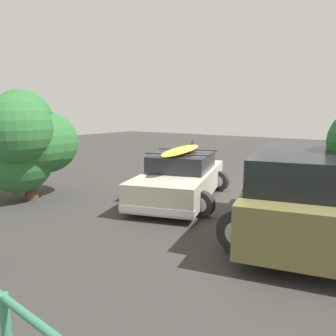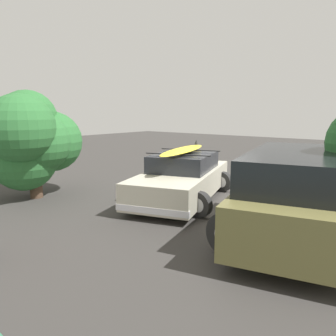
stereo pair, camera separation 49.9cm
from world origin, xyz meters
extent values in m
cube|color=#383533|center=(0.00, 0.00, -0.01)|extent=(44.00, 44.00, 0.02)
cube|color=#B7B29E|center=(0.34, 0.44, 0.48)|extent=(2.88, 4.49, 0.64)
cube|color=#23262B|center=(0.39, 0.28, 1.02)|extent=(2.01, 2.36, 0.44)
cube|color=silver|center=(-0.29, 2.38, 0.28)|extent=(1.64, 0.62, 0.14)
cube|color=silver|center=(0.98, -1.51, 0.28)|extent=(1.64, 0.62, 0.14)
cylinder|color=black|center=(-0.87, 1.40, 0.30)|extent=(0.59, 0.18, 0.59)
cylinder|color=#B7B7BC|center=(-0.87, 1.40, 0.30)|extent=(0.33, 0.19, 0.33)
cylinder|color=black|center=(0.75, 1.93, 0.30)|extent=(0.59, 0.18, 0.59)
cylinder|color=#B7B7BC|center=(0.75, 1.93, 0.30)|extent=(0.33, 0.19, 0.33)
cylinder|color=black|center=(-0.06, -1.06, 0.30)|extent=(0.59, 0.18, 0.59)
cylinder|color=#B7B7BC|center=(-0.06, -1.06, 0.30)|extent=(0.33, 0.19, 0.33)
cylinder|color=black|center=(1.55, -0.53, 0.30)|extent=(0.59, 0.18, 0.59)
cylinder|color=#B7B7BC|center=(1.55, -0.53, 0.30)|extent=(0.33, 0.19, 0.33)
cylinder|color=black|center=(0.22, 0.80, 1.28)|extent=(1.67, 0.57, 0.03)
cylinder|color=black|center=(0.56, -0.25, 1.28)|extent=(1.67, 0.57, 0.03)
ellipsoid|color=yellow|center=(0.39, 0.32, 1.34)|extent=(1.34, 2.89, 0.09)
cone|color=black|center=(0.71, -0.77, 1.45)|extent=(0.10, 0.10, 0.14)
cube|color=brown|center=(-2.94, 1.32, 0.66)|extent=(2.72, 4.59, 0.83)
cube|color=black|center=(-2.94, 1.32, 1.36)|extent=(2.37, 3.64, 0.58)
cylinder|color=black|center=(-2.42, -0.87, 0.76)|extent=(0.71, 0.33, 0.68)
cylinder|color=black|center=(-2.35, 2.78, 0.38)|extent=(0.76, 0.22, 0.76)
cylinder|color=#B7B7BC|center=(-2.35, 2.78, 0.38)|extent=(0.42, 0.23, 0.42)
cylinder|color=black|center=(-1.76, 0.27, 0.38)|extent=(0.76, 0.22, 0.76)
cylinder|color=#B7B7BC|center=(-1.76, 0.27, 0.38)|extent=(0.42, 0.23, 0.42)
cylinder|color=#4C3828|center=(3.61, 2.81, 0.32)|extent=(0.33, 0.33, 0.64)
sphere|color=#2D6B33|center=(3.73, 2.17, 1.51)|extent=(1.72, 1.72, 1.72)
sphere|color=#2D6B33|center=(3.61, 2.50, 1.27)|extent=(1.22, 1.22, 1.22)
sphere|color=#2D6B33|center=(3.25, 3.31, 1.95)|extent=(1.74, 1.74, 1.74)
sphere|color=#2D6B33|center=(3.38, 2.71, 1.54)|extent=(1.58, 1.58, 1.58)
sphere|color=#2D6B33|center=(3.93, 2.74, 2.15)|extent=(1.60, 1.60, 1.60)
sphere|color=#2D6B33|center=(3.75, 3.03, 1.13)|extent=(1.78, 1.78, 1.78)
camera|label=1|loc=(-4.38, 7.70, 2.37)|focal=35.00mm
camera|label=2|loc=(-4.78, 7.40, 2.37)|focal=35.00mm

